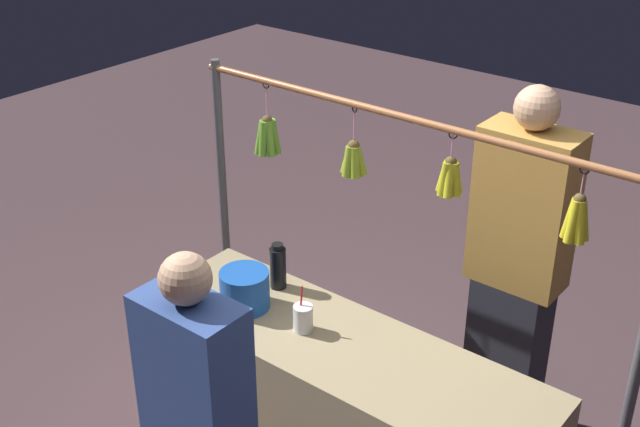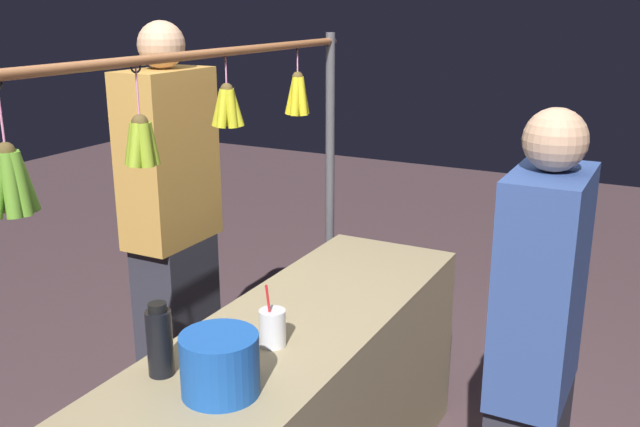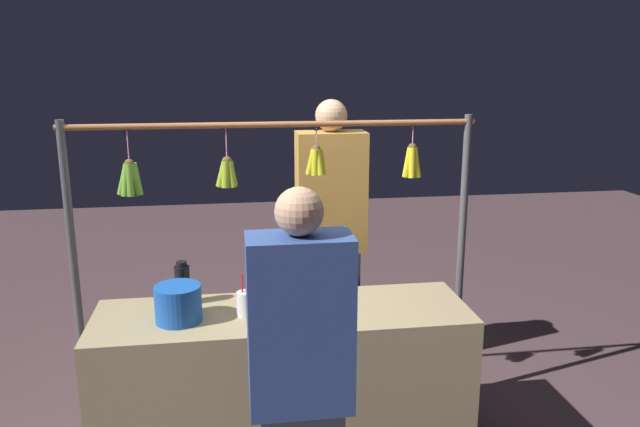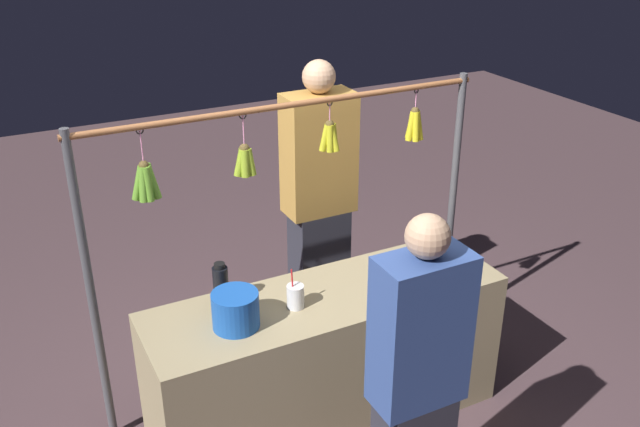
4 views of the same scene
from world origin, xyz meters
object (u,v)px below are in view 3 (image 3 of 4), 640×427
drink_cup (245,304)px  vendor_person (331,244)px  blue_bucket (178,304)px  customer_person (301,398)px  water_bottle (182,284)px

drink_cup → vendor_person: vendor_person is taller
blue_bucket → drink_cup: bearing=-176.1°
vendor_person → customer_person: (0.39, 1.64, -0.10)m
blue_bucket → customer_person: customer_person is taller
blue_bucket → vendor_person: bearing=-135.3°
drink_cup → vendor_person: size_ratio=0.12×
blue_bucket → drink_cup: drink_cup is taller
water_bottle → blue_bucket: water_bottle is taller
drink_cup → vendor_person: (-0.57, -0.85, 0.02)m
water_bottle → blue_bucket: size_ratio=1.02×
water_bottle → vendor_person: 1.10m
blue_bucket → drink_cup: (-0.32, -0.02, -0.03)m
blue_bucket → customer_person: size_ratio=0.14×
customer_person → blue_bucket: bearing=-56.9°
water_bottle → blue_bucket: 0.22m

